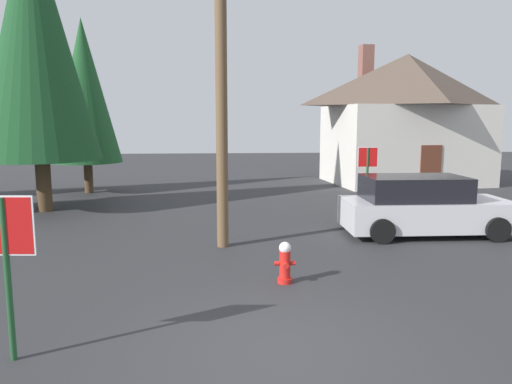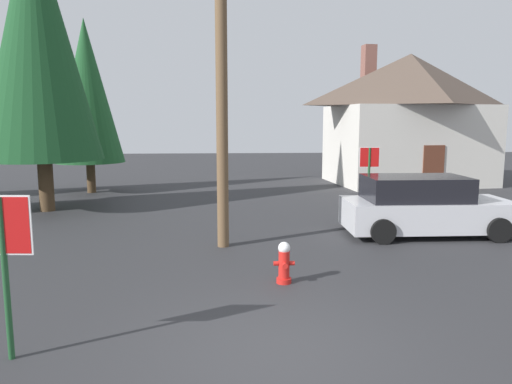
# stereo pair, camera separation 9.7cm
# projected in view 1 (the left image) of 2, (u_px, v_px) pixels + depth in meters

# --- Properties ---
(ground_plane) EXTENTS (80.00, 80.00, 0.10)m
(ground_plane) POSITION_uv_depth(u_px,v_px,m) (280.00, 353.00, 6.53)
(ground_plane) COLOR #2D2D30
(stop_sign_near) EXTENTS (0.76, 0.09, 2.15)m
(stop_sign_near) POSITION_uv_depth(u_px,v_px,m) (5.00, 244.00, 6.02)
(stop_sign_near) COLOR #1E4C28
(stop_sign_near) RESTS_ON ground
(fire_hydrant) EXTENTS (0.40, 0.34, 0.80)m
(fire_hydrant) POSITION_uv_depth(u_px,v_px,m) (285.00, 263.00, 9.15)
(fire_hydrant) COLOR red
(fire_hydrant) RESTS_ON ground
(utility_pole) EXTENTS (1.60, 0.28, 10.00)m
(utility_pole) POSITION_uv_depth(u_px,v_px,m) (221.00, 28.00, 11.12)
(utility_pole) COLOR brown
(utility_pole) RESTS_ON ground
(stop_sign_far) EXTENTS (0.67, 0.08, 2.20)m
(stop_sign_far) POSITION_uv_depth(u_px,v_px,m) (367.00, 167.00, 16.01)
(stop_sign_far) COLOR #1E4C28
(stop_sign_far) RESTS_ON ground
(house) EXTENTS (8.12, 6.20, 6.74)m
(house) POSITION_uv_depth(u_px,v_px,m) (405.00, 117.00, 23.55)
(house) COLOR beige
(house) RESTS_ON ground
(parked_car) EXTENTS (4.43, 2.14, 1.60)m
(parked_car) POSITION_uv_depth(u_px,v_px,m) (422.00, 207.00, 13.04)
(parked_car) COLOR silver
(parked_car) RESTS_ON ground
(pine_tree_short_left) EXTENTS (3.92, 3.92, 9.81)m
(pine_tree_short_left) POSITION_uv_depth(u_px,v_px,m) (34.00, 37.00, 15.68)
(pine_tree_short_left) COLOR #4C3823
(pine_tree_short_left) RESTS_ON ground
(pine_tree_far_center) EXTENTS (2.91, 2.91, 7.27)m
(pine_tree_far_center) POSITION_uv_depth(u_px,v_px,m) (84.00, 91.00, 20.12)
(pine_tree_far_center) COLOR #4C3823
(pine_tree_far_center) RESTS_ON ground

